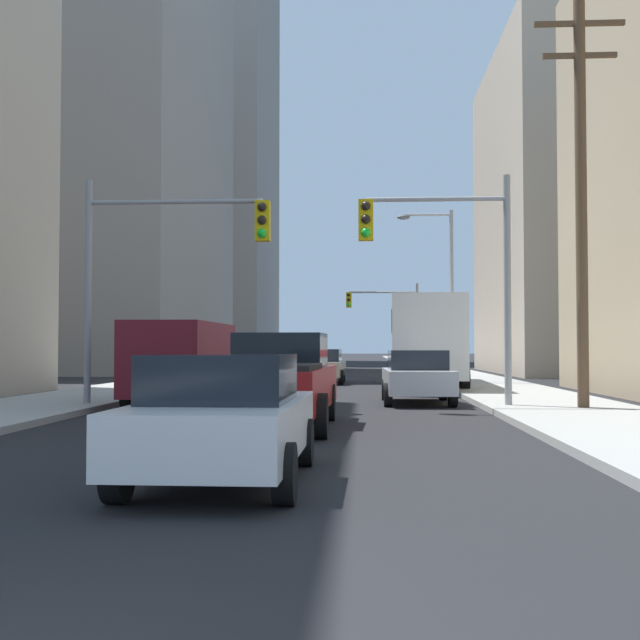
# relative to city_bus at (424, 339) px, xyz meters

# --- Properties ---
(sidewalk_left) EXTENTS (3.79, 160.00, 0.15)m
(sidewalk_left) POSITION_rel_city_bus_xyz_m (-10.88, 21.24, -1.85)
(sidewalk_left) COLOR #9E9E99
(sidewalk_left) RESTS_ON ground
(sidewalk_right) EXTENTS (3.79, 160.00, 0.15)m
(sidewalk_right) POSITION_rel_city_bus_xyz_m (2.56, 21.24, -1.85)
(sidewalk_right) COLOR #9E9E99
(sidewalk_right) RESTS_ON ground
(city_bus) EXTENTS (2.94, 11.59, 3.40)m
(city_bus) POSITION_rel_city_bus_xyz_m (0.00, 0.00, 0.00)
(city_bus) COLOR silver
(city_bus) RESTS_ON ground
(pickup_truck_red) EXTENTS (2.20, 5.47, 1.90)m
(pickup_truck_red) POSITION_rel_city_bus_xyz_m (-4.11, -16.02, -1.00)
(pickup_truck_red) COLOR maroon
(pickup_truck_red) RESTS_ON ground
(cargo_van_maroon) EXTENTS (2.16, 5.24, 2.26)m
(cargo_van_maroon) POSITION_rel_city_bus_xyz_m (-7.27, -10.65, -0.64)
(cargo_van_maroon) COLOR maroon
(cargo_van_maroon) RESTS_ON ground
(sedan_white) EXTENTS (1.95, 4.22, 1.52)m
(sedan_white) POSITION_rel_city_bus_xyz_m (-4.04, -22.45, -1.16)
(sedan_white) COLOR white
(sedan_white) RESTS_ON ground
(sedan_silver) EXTENTS (1.95, 4.24, 1.52)m
(sedan_silver) POSITION_rel_city_bus_xyz_m (-0.87, -8.97, -1.16)
(sedan_silver) COLOR #B7BABF
(sedan_silver) RESTS_ON ground
(sedan_beige) EXTENTS (1.96, 4.27, 1.52)m
(sedan_beige) POSITION_rel_city_bus_xyz_m (-4.22, 3.45, -1.16)
(sedan_beige) COLOR #C6B793
(sedan_beige) RESTS_ON ground
(sedan_blue) EXTENTS (1.95, 4.26, 1.52)m
(sedan_blue) POSITION_rel_city_bus_xyz_m (-7.41, 2.93, -1.16)
(sedan_blue) COLOR navy
(sedan_blue) RESTS_ON ground
(traffic_signal_near_left) EXTENTS (4.87, 0.44, 6.00)m
(traffic_signal_near_left) POSITION_rel_city_bus_xyz_m (-7.47, -11.44, 2.16)
(traffic_signal_near_left) COLOR gray
(traffic_signal_near_left) RESTS_ON ground
(traffic_signal_near_right) EXTENTS (3.87, 0.44, 6.00)m
(traffic_signal_near_right) POSITION_rel_city_bus_xyz_m (-0.38, -11.44, 2.12)
(traffic_signal_near_right) COLOR gray
(traffic_signal_near_right) RESTS_ON ground
(traffic_signal_far_right) EXTENTS (4.98, 0.44, 6.00)m
(traffic_signal_far_right) POSITION_rel_city_bus_xyz_m (-0.90, 23.16, 2.17)
(traffic_signal_far_right) COLOR gray
(traffic_signal_far_right) RESTS_ON ground
(utility_pole_right) EXTENTS (2.20, 0.28, 10.19)m
(utility_pole_right) POSITION_rel_city_bus_xyz_m (2.94, -12.14, 3.44)
(utility_pole_right) COLOR brown
(utility_pole_right) RESTS_ON ground
(street_lamp_right) EXTENTS (2.40, 0.32, 7.50)m
(street_lamp_right) POSITION_rel_city_bus_xyz_m (0.99, 2.46, 2.61)
(street_lamp_right) COLOR gray
(street_lamp_right) RESTS_ON ground
(building_left_mid_office) EXTENTS (23.33, 23.79, 32.14)m
(building_left_mid_office) POSITION_rel_city_bus_xyz_m (-25.04, 22.44, 14.14)
(building_left_mid_office) COLOR gray
(building_left_mid_office) RESTS_ON ground
(building_left_far_tower) EXTENTS (16.71, 20.98, 61.47)m
(building_left_far_tower) POSITION_rel_city_bus_xyz_m (-21.43, 57.45, 28.81)
(building_left_far_tower) COLOR gray
(building_left_far_tower) RESTS_ON ground
(building_right_mid_block) EXTENTS (17.65, 18.69, 20.17)m
(building_right_mid_block) POSITION_rel_city_bus_xyz_m (14.65, 18.81, 8.15)
(building_right_mid_block) COLOR #B7A893
(building_right_mid_block) RESTS_ON ground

